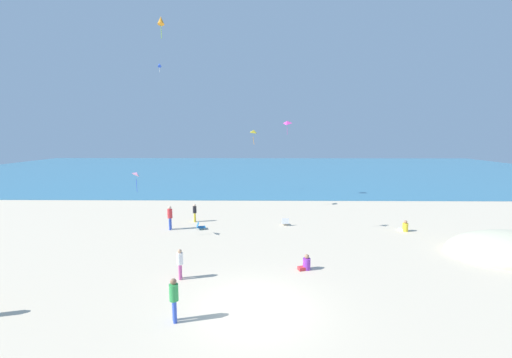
{
  "coord_description": "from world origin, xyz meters",
  "views": [
    {
      "loc": [
        0.24,
        -11.94,
        6.92
      ],
      "look_at": [
        0.0,
        5.64,
        4.45
      ],
      "focal_mm": 22.28,
      "sensor_mm": 36.0,
      "label": 1
    }
  ],
  "objects": [
    {
      "name": "person_4",
      "position": [
        -6.36,
        10.53,
        1.02
      ],
      "size": [
        0.37,
        0.37,
        1.77
      ],
      "rotation": [
        0.0,
        0.0,
        0.05
      ],
      "color": "blue",
      "rests_on": "ground_plane"
    },
    {
      "name": "kite_blue",
      "position": [
        -10.8,
        23.9,
        14.46
      ],
      "size": [
        0.58,
        0.68,
        1.11
      ],
      "rotation": [
        0.0,
        0.0,
        3.55
      ],
      "color": "blue"
    },
    {
      "name": "beach_chair_far_left",
      "position": [
        -4.19,
        10.64,
        0.23
      ],
      "size": [
        0.78,
        0.71,
        0.52
      ],
      "rotation": [
        0.0,
        0.0,
        0.28
      ],
      "color": "#2370B2",
      "rests_on": "ground_plane"
    },
    {
      "name": "ocean_water",
      "position": [
        0.0,
        50.87,
        0.03
      ],
      "size": [
        120.0,
        60.0,
        0.05
      ],
      "primitive_type": "cube",
      "color": "teal",
      "rests_on": "ground_plane"
    },
    {
      "name": "person_5",
      "position": [
        10.66,
        10.37,
        0.3
      ],
      "size": [
        0.73,
        0.65,
        0.82
      ],
      "rotation": [
        0.0,
        0.0,
        2.53
      ],
      "color": "yellow",
      "rests_on": "ground_plane"
    },
    {
      "name": "beach_chair_far_right",
      "position": [
        2.16,
        11.75,
        0.26
      ],
      "size": [
        0.58,
        0.65,
        0.58
      ],
      "rotation": [
        0.0,
        0.0,
        1.66
      ],
      "color": "white",
      "rests_on": "ground_plane"
    },
    {
      "name": "dune_mound",
      "position": [
        14.88,
        5.87,
        0.0
      ],
      "size": [
        7.47,
        5.23,
        2.64
      ],
      "primitive_type": "ellipsoid",
      "color": "beige",
      "rests_on": "ground_plane"
    },
    {
      "name": "kite_orange",
      "position": [
        -5.66,
        7.85,
        13.61
      ],
      "size": [
        0.5,
        0.56,
        1.31
      ],
      "rotation": [
        0.0,
        0.0,
        3.38
      ],
      "color": "orange"
    },
    {
      "name": "kite_pink",
      "position": [
        -7.77,
        8.35,
        4.39
      ],
      "size": [
        0.69,
        0.7,
        1.37
      ],
      "rotation": [
        0.0,
        0.0,
        5.43
      ],
      "color": "pink"
    },
    {
      "name": "ground_plane",
      "position": [
        0.0,
        10.0,
        0.0
      ],
      "size": [
        120.0,
        120.0,
        0.0
      ],
      "primitive_type": "plane",
      "color": "beige"
    },
    {
      "name": "person_0",
      "position": [
        -2.94,
        -0.99,
        0.98
      ],
      "size": [
        0.44,
        0.44,
        1.69
      ],
      "rotation": [
        0.0,
        0.0,
        0.38
      ],
      "color": "blue",
      "rests_on": "ground_plane"
    },
    {
      "name": "person_3",
      "position": [
        -3.61,
        2.53,
        0.86
      ],
      "size": [
        0.31,
        0.31,
        1.5
      ],
      "rotation": [
        0.0,
        0.0,
        3.17
      ],
      "color": "#D8599E",
      "rests_on": "ground_plane"
    },
    {
      "name": "kite_yellow",
      "position": [
        -0.36,
        17.31,
        7.2
      ],
      "size": [
        0.87,
        0.92,
        1.39
      ],
      "rotation": [
        0.0,
        0.0,
        0.96
      ],
      "color": "yellow"
    },
    {
      "name": "person_2",
      "position": [
        -4.99,
        12.65,
        0.84
      ],
      "size": [
        0.29,
        0.29,
        1.46
      ],
      "rotation": [
        0.0,
        0.0,
        6.27
      ],
      "color": "yellow",
      "rests_on": "ground_plane"
    },
    {
      "name": "kite_magenta",
      "position": [
        3.12,
        22.81,
        8.22
      ],
      "size": [
        0.99,
        0.91,
        1.59
      ],
      "rotation": [
        0.0,
        0.0,
        2.65
      ],
      "color": "#DB3DA8"
    },
    {
      "name": "person_1",
      "position": [
        2.6,
        3.68,
        0.3
      ],
      "size": [
        0.72,
        0.53,
        0.82
      ],
      "rotation": [
        0.0,
        0.0,
        3.46
      ],
      "color": "purple",
      "rests_on": "ground_plane"
    }
  ]
}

